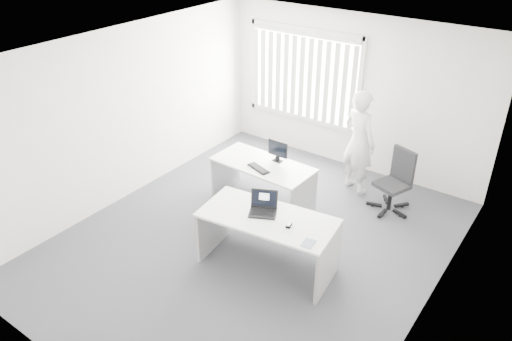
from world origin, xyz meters
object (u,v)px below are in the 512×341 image
Objects in this scene: laptop at (263,205)px; monitor at (278,151)px; desk_far at (263,175)px; office_chair at (393,191)px; person at (359,142)px; desk_near at (267,231)px.

monitor is (-0.74, 1.47, -0.03)m from laptop.
office_chair reaches higher than desk_far.
monitor is (-0.89, -1.10, 0.02)m from person.
person reaches higher than desk_near.
office_chair is at bearing -174.90° from person.
desk_far is (-0.97, 1.27, -0.05)m from desk_near.
laptop is (0.88, -1.26, 0.41)m from desk_far.
monitor is at bearing 89.91° from laptop.
monitor reaches higher than office_chair.
person is 5.07× the size of laptop.
laptop is at bearing 164.11° from desk_near.
desk_far is 0.92× the size of person.
person is 2.57m from laptop.
desk_near is 1.04× the size of person.
monitor is (-1.64, -0.88, 0.60)m from office_chair.
office_chair is at bearing 29.46° from monitor.
desk_far is 1.59m from laptop.
desk_near is at bearing -88.60° from office_chair.
person reaches higher than desk_far.
person reaches higher than office_chair.
desk_near is 1.13× the size of desk_far.
monitor reaches higher than desk_near.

